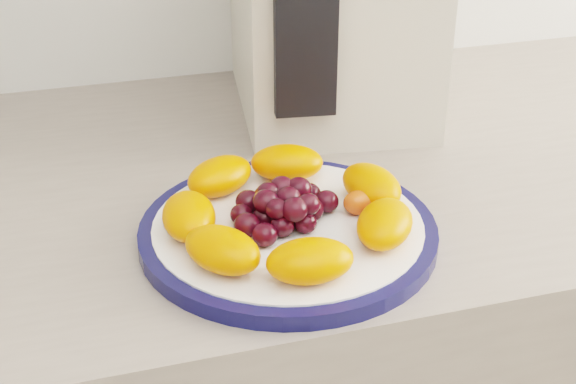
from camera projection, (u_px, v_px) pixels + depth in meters
name	position (u px, v px, depth m)	size (l,w,h in m)	color
plate_rim	(288.00, 232.00, 0.74)	(0.28, 0.28, 0.01)	#0E113E
plate_face	(288.00, 231.00, 0.74)	(0.25, 0.25, 0.02)	white
fruit_plate	(287.00, 207.00, 0.73)	(0.24, 0.24, 0.04)	#EE5B00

